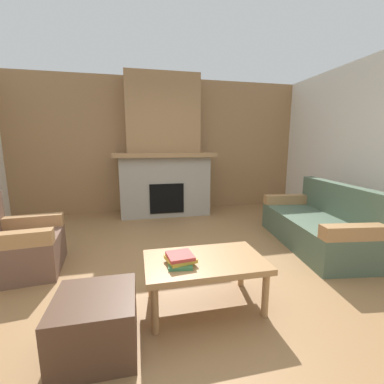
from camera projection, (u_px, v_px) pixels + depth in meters
name	position (u px, v px, depth m)	size (l,w,h in m)	color
ground	(193.00, 276.00, 2.71)	(9.00, 9.00, 0.00)	olive
wall_back_wood_panel	(162.00, 146.00, 5.34)	(6.00, 0.12, 2.70)	#997047
fireplace	(164.00, 156.00, 5.01)	(1.90, 0.82, 2.70)	gray
couch	(320.00, 225.00, 3.50)	(1.08, 1.90, 0.85)	#4C604C
armchair	(16.00, 247.00, 2.73)	(0.84, 0.84, 0.85)	brown
coffee_table	(205.00, 265.00, 2.14)	(1.00, 0.60, 0.43)	#A87A4C
ottoman	(96.00, 323.00, 1.69)	(0.52, 0.52, 0.40)	#4C3323
book_stack_near_edge	(180.00, 259.00, 2.03)	(0.25, 0.27, 0.08)	#3D7F4C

